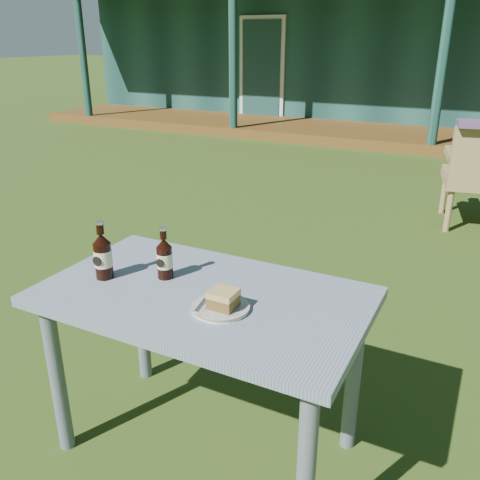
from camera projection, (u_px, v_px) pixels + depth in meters
The scene contains 9 objects.
ground at pixel (327, 289), 3.46m from camera, with size 80.00×80.00×0.00m, color #334916.
pavilion at pixel (472, 38), 10.63m from camera, with size 15.80×8.30×3.45m.
cafe_table at pixel (204, 316), 1.90m from camera, with size 1.20×0.70×0.72m.
plate at pixel (221, 307), 1.75m from camera, with size 0.20×0.20×0.01m.
cake_slice at pixel (223, 299), 1.72m from camera, with size 0.09×0.09×0.06m.
fork at pixel (203, 302), 1.76m from camera, with size 0.01×0.14×0.00m, color silver.
cola_bottle_near at pixel (165, 258), 1.95m from camera, with size 0.06×0.06×0.21m.
cola_bottle_far at pixel (103, 256), 1.95m from camera, with size 0.07×0.07×0.23m.
bottle_cap at pixel (216, 294), 1.84m from camera, with size 0.03×0.03×0.01m, color silver.
Camera 1 is at (0.88, -3.02, 1.59)m, focal length 38.00 mm.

